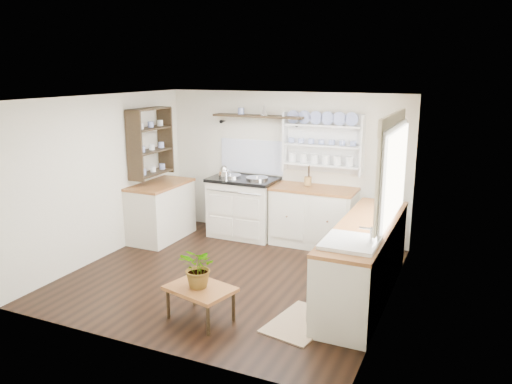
{
  "coord_description": "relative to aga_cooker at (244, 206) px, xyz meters",
  "views": [
    {
      "loc": [
        2.78,
        -5.42,
        2.63
      ],
      "look_at": [
        0.24,
        0.25,
        1.1
      ],
      "focal_mm": 35.0,
      "sensor_mm": 36.0,
      "label": 1
    }
  ],
  "objects": [
    {
      "name": "utensil_crock",
      "position": [
        1.04,
        0.11,
        0.49
      ],
      "size": [
        0.11,
        0.11,
        0.13
      ],
      "primitive_type": "cylinder",
      "color": "olive",
      "rests_on": "back_cabinets"
    },
    {
      "name": "back_cabinets",
      "position": [
        1.17,
        0.03,
        -0.03
      ],
      "size": [
        1.27,
        0.63,
        0.9
      ],
      "color": "silver",
      "rests_on": "floor"
    },
    {
      "name": "wall_back",
      "position": [
        0.57,
        0.33,
        0.66
      ],
      "size": [
        4.0,
        0.02,
        2.3
      ],
      "primitive_type": "cube",
      "color": "beige",
      "rests_on": "ground"
    },
    {
      "name": "belfast_sink",
      "position": [
        2.27,
        -2.22,
        0.31
      ],
      "size": [
        0.55,
        0.6,
        0.45
      ],
      "color": "white",
      "rests_on": "right_cabinets"
    },
    {
      "name": "center_table",
      "position": [
        0.8,
        -2.75,
        -0.16
      ],
      "size": [
        0.79,
        0.65,
        0.38
      ],
      "rotation": [
        0.0,
        0.0,
        -0.24
      ],
      "color": "brown",
      "rests_on": "floor"
    },
    {
      "name": "wall_left",
      "position": [
        -1.43,
        -1.57,
        0.66
      ],
      "size": [
        0.02,
        3.8,
        2.3
      ],
      "primitive_type": "cube",
      "color": "beige",
      "rests_on": "ground"
    },
    {
      "name": "plate_rack",
      "position": [
        1.22,
        0.29,
        1.07
      ],
      "size": [
        1.2,
        0.22,
        0.9
      ],
      "color": "white",
      "rests_on": "wall_back"
    },
    {
      "name": "potted_plant",
      "position": [
        0.8,
        -2.75,
        0.11
      ],
      "size": [
        0.47,
        0.43,
        0.45
      ],
      "primitive_type": "imported",
      "rotation": [
        0.0,
        0.0,
        -0.23
      ],
      "color": "#3F7233",
      "rests_on": "center_table"
    },
    {
      "name": "kettle",
      "position": [
        -0.28,
        -0.12,
        0.55
      ],
      "size": [
        0.18,
        0.18,
        0.22
      ],
      "primitive_type": null,
      "color": "silver",
      "rests_on": "aga_cooker"
    },
    {
      "name": "floor_rug",
      "position": [
        1.81,
        -2.39,
        -0.48
      ],
      "size": [
        0.7,
        0.94,
        0.02
      ],
      "primitive_type": "cube",
      "rotation": [
        0.0,
        0.0,
        -0.19
      ],
      "color": "#786346",
      "rests_on": "floor"
    },
    {
      "name": "right_cabinets",
      "position": [
        2.27,
        -1.47,
        -0.03
      ],
      "size": [
        0.62,
        2.43,
        0.9
      ],
      "color": "silver",
      "rests_on": "floor"
    },
    {
      "name": "left_shelving",
      "position": [
        -1.27,
        -0.67,
        1.06
      ],
      "size": [
        0.28,
        0.8,
        1.05
      ],
      "primitive_type": "cube",
      "color": "black",
      "rests_on": "wall_left"
    },
    {
      "name": "wall_right",
      "position": [
        2.57,
        -1.57,
        0.66
      ],
      "size": [
        0.02,
        3.8,
        2.3
      ],
      "primitive_type": "cube",
      "color": "beige",
      "rests_on": "ground"
    },
    {
      "name": "floor",
      "position": [
        0.57,
        -1.57,
        -0.49
      ],
      "size": [
        4.0,
        3.8,
        0.01
      ],
      "primitive_type": "cube",
      "color": "black",
      "rests_on": "ground"
    },
    {
      "name": "high_shelf",
      "position": [
        0.17,
        0.21,
        1.42
      ],
      "size": [
        1.5,
        0.29,
        0.16
      ],
      "color": "black",
      "rests_on": "wall_back"
    },
    {
      "name": "window",
      "position": [
        2.52,
        -1.42,
        1.08
      ],
      "size": [
        0.08,
        1.55,
        1.22
      ],
      "color": "white",
      "rests_on": "wall_right"
    },
    {
      "name": "ceiling",
      "position": [
        0.57,
        -1.57,
        1.81
      ],
      "size": [
        4.0,
        3.8,
        0.01
      ],
      "primitive_type": "cube",
      "color": "white",
      "rests_on": "wall_back"
    },
    {
      "name": "left_cabinets",
      "position": [
        -1.13,
        -0.67,
        -0.03
      ],
      "size": [
        0.62,
        1.13,
        0.9
      ],
      "color": "silver",
      "rests_on": "floor"
    },
    {
      "name": "aga_cooker",
      "position": [
        0.0,
        0.0,
        0.0
      ],
      "size": [
        1.07,
        0.74,
        0.99
      ],
      "color": "silver",
      "rests_on": "floor"
    }
  ]
}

